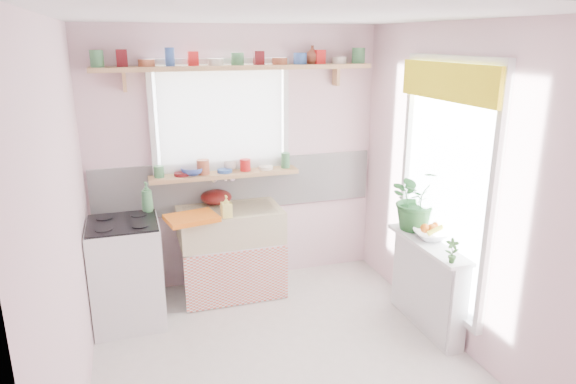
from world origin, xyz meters
name	(u,v)px	position (x,y,z in m)	size (l,w,h in m)	color
room	(330,159)	(0.66, 0.86, 1.37)	(3.20, 3.20, 3.20)	silver
sink_unit	(231,251)	(-0.15, 1.29, 0.43)	(0.95, 0.65, 1.11)	white
cooker	(127,272)	(-1.10, 1.05, 0.46)	(0.58, 0.58, 0.93)	white
radiator_ledge	(428,284)	(1.30, 0.20, 0.40)	(0.22, 0.95, 0.78)	white
windowsill	(225,174)	(-0.15, 1.48, 1.14)	(1.40, 0.22, 0.04)	tan
pine_shelf	(238,67)	(0.00, 1.47, 2.12)	(2.52, 0.24, 0.04)	tan
shelf_crockery	(235,59)	(-0.02, 1.47, 2.19)	(2.47, 0.11, 0.12)	#3F7F4C
sill_crockery	(223,167)	(-0.17, 1.48, 1.22)	(1.35, 0.11, 0.12)	#3F7F4C
dish_tray	(192,218)	(-0.53, 1.10, 0.87)	(0.43, 0.32, 0.04)	orange
colander	(216,197)	(-0.24, 1.50, 0.92)	(0.30, 0.30, 0.13)	#520F0E
jade_plant	(417,199)	(1.33, 0.51, 1.05)	(0.49, 0.43, 0.55)	#255E2A
fruit_bowl	(431,235)	(1.33, 0.26, 0.81)	(0.28, 0.28, 0.07)	white
herb_pot	(452,251)	(1.21, -0.20, 0.87)	(0.10, 0.07, 0.19)	#2E5D25
soap_bottle_sink	(226,206)	(-0.22, 1.10, 0.95)	(0.09, 0.09, 0.20)	#F3E76C
sill_cup	(230,165)	(-0.09, 1.54, 1.21)	(0.13, 0.13, 0.10)	beige
sill_bowl	(193,171)	(-0.45, 1.49, 1.19)	(0.21, 0.21, 0.07)	#3855B8
shelf_vase	(312,55)	(0.73, 1.53, 2.22)	(0.16, 0.16, 0.17)	brown
cooker_bottle	(147,197)	(-0.88, 1.27, 1.05)	(0.10, 0.10, 0.27)	#458B54
fruit	(432,228)	(1.34, 0.26, 0.87)	(0.20, 0.14, 0.10)	orange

